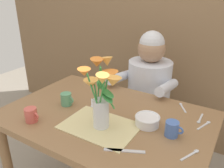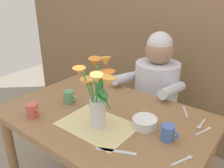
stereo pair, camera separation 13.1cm
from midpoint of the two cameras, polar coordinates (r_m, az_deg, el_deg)
name	(u,v)px [view 1 (the left image)]	position (r m, az deg, el deg)	size (l,w,h in m)	color
wood_panel_backdrop	(171,9)	(2.12, 12.67, 17.59)	(4.00, 0.10, 2.50)	brown
dining_table	(105,128)	(1.42, -4.32, -10.94)	(1.20, 0.80, 0.74)	olive
seated_person	(148,101)	(1.92, 6.93, -4.18)	(0.45, 0.47, 1.14)	#4C4C56
striped_placemat	(100,126)	(1.26, -6.02, -10.35)	(0.40, 0.28, 0.01)	beige
flower_vase	(102,92)	(1.16, -5.84, -1.99)	(0.24, 0.27, 0.37)	silver
ceramic_bowl	(147,120)	(1.26, 5.77, -8.96)	(0.14, 0.14, 0.06)	white
dinner_knife	(124,151)	(1.09, -0.48, -16.29)	(0.19, 0.02, 0.01)	silver
tea_cup	(66,99)	(1.49, -13.70, -3.74)	(0.09, 0.07, 0.08)	#569970
coffee_cup	(172,129)	(1.19, 11.49, -11.01)	(0.09, 0.07, 0.08)	#476BB7
ceramic_mug	(31,115)	(1.38, -21.96, -7.17)	(0.09, 0.07, 0.08)	#CC564C
spoon_0	(200,120)	(1.37, 18.31, -8.51)	(0.02, 0.12, 0.01)	silver
spoon_1	(92,104)	(1.48, -7.51, -5.07)	(0.08, 0.10, 0.01)	silver
spoon_2	(193,153)	(1.12, 16.05, -16.28)	(0.06, 0.11, 0.01)	silver
spoon_3	(206,124)	(1.35, 19.59, -9.41)	(0.06, 0.12, 0.01)	silver
spoon_4	(182,106)	(1.49, 14.52, -5.38)	(0.08, 0.11, 0.01)	silver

